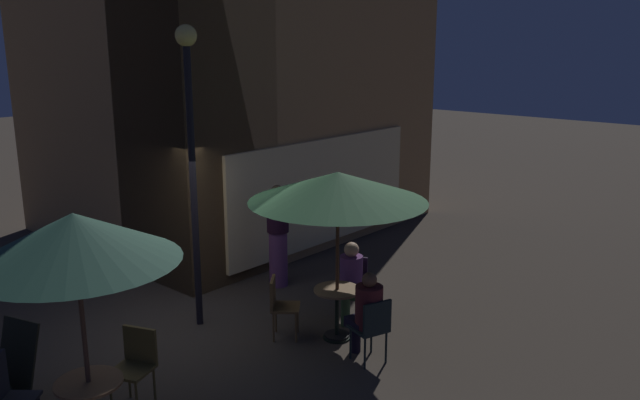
# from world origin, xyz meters

# --- Properties ---
(ground_plane) EXTENTS (60.00, 60.00, 0.00)m
(ground_plane) POSITION_xyz_m (0.00, 0.00, 0.00)
(ground_plane) COLOR #39322A
(cafe_building) EXTENTS (7.29, 6.25, 8.29)m
(cafe_building) POSITION_xyz_m (3.35, 2.87, 4.14)
(cafe_building) COLOR tan
(cafe_building) RESTS_ON ground
(street_lamp_near_corner) EXTENTS (0.30, 0.30, 4.37)m
(street_lamp_near_corner) POSITION_xyz_m (0.35, 0.05, 2.92)
(street_lamp_near_corner) COLOR black
(street_lamp_near_corner) RESTS_ON ground
(menu_sandwich_board) EXTENTS (0.80, 0.72, 0.98)m
(menu_sandwich_board) POSITION_xyz_m (-2.58, -0.14, 0.51)
(menu_sandwich_board) COLOR black
(menu_sandwich_board) RESTS_ON ground
(cafe_table_0) EXTENTS (0.67, 0.67, 0.75)m
(cafe_table_0) POSITION_xyz_m (1.35, -1.82, 0.52)
(cafe_table_0) COLOR black
(cafe_table_0) RESTS_ON ground
(cafe_table_1) EXTENTS (0.70, 0.70, 0.72)m
(cafe_table_1) POSITION_xyz_m (-2.25, -1.46, 0.51)
(cafe_table_1) COLOR black
(cafe_table_1) RESTS_ON ground
(patio_umbrella_0) EXTENTS (2.47, 2.47, 2.44)m
(patio_umbrella_0) POSITION_xyz_m (1.35, -1.82, 2.22)
(patio_umbrella_0) COLOR black
(patio_umbrella_0) RESTS_ON ground
(patio_umbrella_1) EXTENTS (2.07, 2.07, 2.53)m
(patio_umbrella_1) POSITION_xyz_m (-2.25, -1.46, 2.27)
(patio_umbrella_1) COLOR black
(patio_umbrella_1) RESTS_ON ground
(cafe_chair_0) EXTENTS (0.56, 0.56, 0.89)m
(cafe_chair_0) POSITION_xyz_m (0.83, -1.18, 0.54)
(cafe_chair_0) COLOR brown
(cafe_chair_0) RESTS_ON ground
(cafe_chair_1) EXTENTS (0.53, 0.53, 0.90)m
(cafe_chair_1) POSITION_xyz_m (1.08, -2.65, 0.55)
(cafe_chair_1) COLOR black
(cafe_chair_1) RESTS_ON ground
(cafe_chair_2) EXTENTS (0.54, 0.54, 0.94)m
(cafe_chair_2) POSITION_xyz_m (2.11, -1.50, 0.57)
(cafe_chair_2) COLOR black
(cafe_chair_2) RESTS_ON ground
(cafe_chair_3) EXTENTS (0.57, 0.57, 0.92)m
(cafe_chair_3) POSITION_xyz_m (-1.51, -1.16, 0.56)
(cafe_chair_3) COLOR brown
(cafe_chair_3) RESTS_ON ground
(cafe_chair_4) EXTENTS (0.55, 0.55, 0.99)m
(cafe_chair_4) POSITION_xyz_m (-2.82, -0.82, 0.59)
(cafe_chair_4) COLOR black
(cafe_chair_4) RESTS_ON ground
(patron_seated_0) EXTENTS (0.46, 0.54, 1.25)m
(patron_seated_0) POSITION_xyz_m (1.12, -2.51, 0.71)
(patron_seated_0) COLOR black
(patron_seated_0) RESTS_ON ground
(patron_seated_1) EXTENTS (0.54, 0.46, 1.22)m
(patron_seated_1) POSITION_xyz_m (1.98, -1.55, 0.70)
(patron_seated_1) COLOR #2E472B
(patron_seated_1) RESTS_ON ground
(patron_standing_2) EXTENTS (0.38, 0.38, 1.80)m
(patron_standing_2) POSITION_xyz_m (2.25, 0.27, 0.90)
(patron_standing_2) COLOR #65386A
(patron_standing_2) RESTS_ON ground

